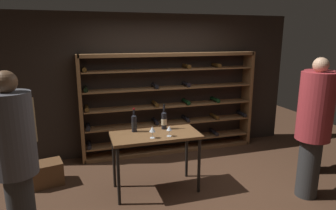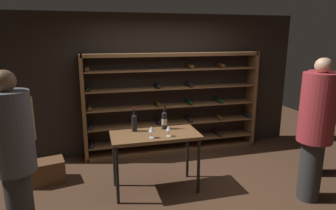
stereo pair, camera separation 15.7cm
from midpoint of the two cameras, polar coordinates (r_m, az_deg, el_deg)
name	(u,v)px [view 1 (the left image)]	position (r m, az deg, el deg)	size (l,w,h in m)	color
ground_plane	(187,191)	(4.38, 2.63, -16.61)	(9.49, 9.49, 0.00)	#472D1E
back_wall	(155,84)	(5.54, -3.30, 4.12)	(5.51, 0.10, 2.60)	black
wine_rack	(170,104)	(5.47, -0.44, 0.10)	(3.33, 0.32, 1.90)	brown
tasting_table	(156,140)	(4.11, -3.58, -6.96)	(1.24, 0.60, 0.86)	brown
person_guest_khaki	(315,111)	(5.13, 26.22, -1.01)	(0.44, 0.44, 1.88)	black
person_guest_blue_shirt	(314,123)	(4.27, 25.92, -3.16)	(0.44, 0.44, 1.93)	#2C2C2C
person_bystander_red_print	(14,152)	(3.41, -29.24, -8.18)	(0.43, 0.43, 1.87)	#2E2E2E
wine_crate	(46,174)	(4.86, -23.87, -12.29)	(0.48, 0.34, 0.35)	brown
wine_bottle_gold_foil	(164,120)	(4.25, -1.84, -2.98)	(0.08, 0.08, 0.37)	black
wine_bottle_red_label	(134,123)	(4.16, -7.77, -3.54)	(0.08, 0.08, 0.35)	black
wine_glass_stemmed_center	(152,130)	(3.88, -4.27, -4.87)	(0.08, 0.08, 0.16)	silver
wine_glass_stemmed_right	(169,129)	(3.94, -0.90, -4.69)	(0.07, 0.07, 0.15)	silver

